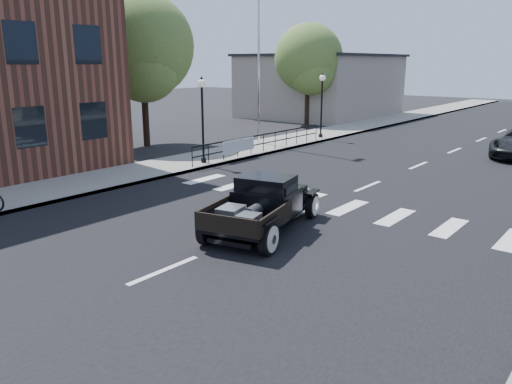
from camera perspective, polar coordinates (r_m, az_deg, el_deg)
The scene contains 13 objects.
ground at distance 13.46m, azimuth -0.79°, elevation -5.05°, with size 120.00×120.00×0.00m, color black.
road at distance 26.44m, azimuth 20.40°, elevation 3.85°, with size 14.00×80.00×0.02m, color black.
road_markings at distance 21.83m, azimuth 16.16°, elevation 2.05°, with size 12.00×60.00×0.06m, color silver, non-canonical shape.
sidewalk_left at distance 30.14m, azimuth 4.91°, elevation 6.05°, with size 3.00×80.00×0.15m, color gray.
low_building_left at distance 44.31m, azimuth 7.46°, elevation 11.86°, with size 10.00×12.00×5.00m, color #A69B8B.
railing at distance 25.34m, azimuth 0.85°, elevation 5.80°, with size 0.08×10.00×1.00m, color black, non-canonical shape.
banner at distance 23.80m, azimuth -1.96°, elevation 4.73°, with size 0.04×2.20×0.60m, color silver, non-canonical shape.
lamp_post_b at distance 22.37m, azimuth -6.12°, elevation 8.17°, with size 0.36×0.36×3.80m, color black, non-canonical shape.
lamp_post_c at distance 30.27m, azimuth 7.50°, elevation 9.78°, with size 0.36×0.36×3.80m, color black, non-canonical shape.
flagpole at distance 27.81m, azimuth 0.31°, elevation 16.87°, with size 0.12×0.12×10.95m, color silver.
big_tree_near at distance 28.34m, azimuth -12.79°, elevation 13.36°, with size 5.56×5.56×8.17m, color #546E2F, non-canonical shape.
big_tree_far at distance 37.86m, azimuth 5.96°, elevation 13.21°, with size 4.98×4.98×7.32m, color #546E2F, non-canonical shape.
hotrod_pickup at distance 13.60m, azimuth 0.82°, elevation -1.40°, with size 2.09×4.49×1.56m, color black, non-canonical shape.
Camera 1 is at (8.07, -9.77, 4.52)m, focal length 35.00 mm.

